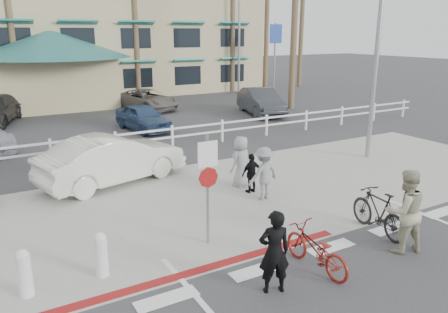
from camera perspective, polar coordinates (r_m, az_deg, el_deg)
ground at (r=10.04m, az=16.12°, el=-12.78°), size 140.00×140.00×0.00m
bike_path at (r=9.00m, az=25.64°, el=-17.42°), size 12.00×16.00×0.01m
sidewalk_plaza at (r=13.22m, az=2.08°, el=-4.97°), size 22.00×7.00×0.01m
cross_street at (r=16.56m, az=-5.24°, el=-0.67°), size 40.00×5.00×0.01m
parking_lot at (r=25.29m, az=-14.34°, el=4.69°), size 50.00×16.00×0.01m
curb_red at (r=9.28m, az=-3.07°, el=-14.58°), size 7.00×0.25×0.02m
rail_fence at (r=18.40m, az=-6.48°, el=2.58°), size 29.40×0.16×1.00m
building at (r=37.95m, az=-17.58°, el=16.64°), size 28.00×16.00×11.30m
sign_post at (r=9.77m, az=-2.18°, el=-3.63°), size 0.50×0.10×2.90m
bollard_0 at (r=9.19m, az=-15.76°, el=-12.21°), size 0.26×0.26×0.95m
bollard_1 at (r=9.03m, az=-24.61°, el=-13.68°), size 0.26×0.26×0.95m
streetlight_0 at (r=17.38m, az=19.49°, el=14.34°), size 0.60×2.00×9.00m
streetlight_1 at (r=35.24m, az=1.99°, el=15.98°), size 0.60×2.00×9.50m
info_sign at (r=34.76m, az=6.62°, el=12.67°), size 1.20×0.16×5.60m
palm_5 at (r=32.76m, az=-11.64°, el=18.75°), size 4.00×4.00×13.00m
palm_7 at (r=36.17m, az=1.14°, el=19.55°), size 4.00×4.00×14.00m
palm_9 at (r=40.19m, az=10.19°, el=18.24°), size 4.00×4.00×13.00m
bike_red at (r=9.27m, az=11.88°, el=-11.78°), size 0.69×1.78×0.92m
rider_red at (r=8.27m, az=6.57°, el=-12.28°), size 0.69×0.56×1.64m
bike_black at (r=11.23m, az=19.52°, el=-6.82°), size 0.75×1.89×1.10m
rider_black at (r=10.38m, az=22.52°, el=-6.63°), size 1.09×0.96×1.90m
pedestrian_a at (r=12.67m, az=5.18°, el=-2.22°), size 1.08×0.70×1.57m
pedestrian_child at (r=13.21m, az=3.63°, el=-2.21°), size 0.74×0.36×1.23m
pedestrian_b at (r=13.69m, az=2.23°, el=-0.66°), size 0.92×0.76×1.62m
car_white_sedan at (r=14.48m, az=-14.34°, el=-0.34°), size 5.03×2.86×1.57m
lot_car_2 at (r=22.07m, az=-10.53°, el=5.04°), size 2.07×3.99×1.30m
lot_car_3 at (r=26.09m, az=4.83°, el=7.18°), size 2.78×4.94×1.54m
lot_car_5 at (r=28.07m, az=-9.96°, el=7.33°), size 3.26×4.95×1.27m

